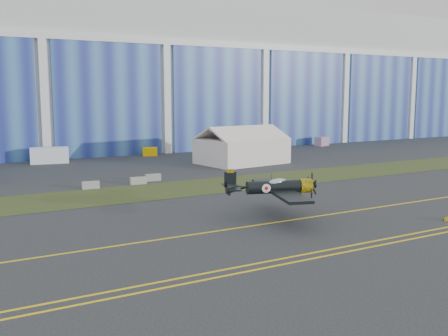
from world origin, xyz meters
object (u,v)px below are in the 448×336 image
warbird (274,187)px  tug (150,152)px  shipping_container (49,155)px  tent (242,144)px

warbird → tug: size_ratio=5.34×
warbird → shipping_container: (-9.61, 48.69, -1.55)m
warbird → tent: 37.43m
shipping_container → tug: shipping_container is taller
warbird → tug: bearing=98.7°
tent → shipping_container: size_ratio=2.42×
warbird → shipping_container: warbird is taller
tug → shipping_container: bearing=-151.7°
tent → shipping_container: bearing=142.4°
tent → tug: size_ratio=5.51×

